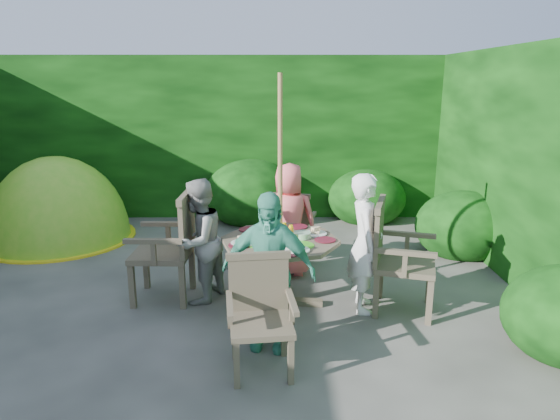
{
  "coord_description": "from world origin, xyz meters",
  "views": [
    {
      "loc": [
        1.01,
        -4.21,
        2.14
      ],
      "look_at": [
        1.03,
        0.71,
        0.85
      ],
      "focal_mm": 32.0,
      "sensor_mm": 36.0,
      "label": 1
    }
  ],
  "objects_px": {
    "garden_chair_back": "(291,227)",
    "dome_tent": "(60,239)",
    "garden_chair_left": "(171,245)",
    "child_back": "(289,220)",
    "child_left": "(199,241)",
    "garden_chair_right": "(396,256)",
    "patio_table": "(281,249)",
    "parasol_pole": "(280,195)",
    "child_front": "(268,271)",
    "child_right": "(365,243)",
    "garden_chair_front": "(260,312)"
  },
  "relations": [
    {
      "from": "child_left",
      "to": "child_back",
      "type": "height_order",
      "value": "child_back"
    },
    {
      "from": "child_left",
      "to": "child_front",
      "type": "xyz_separation_m",
      "value": [
        0.69,
        -0.89,
        0.04
      ]
    },
    {
      "from": "garden_chair_back",
      "to": "dome_tent",
      "type": "xyz_separation_m",
      "value": [
        -3.17,
        0.98,
        -0.46
      ]
    },
    {
      "from": "child_back",
      "to": "child_front",
      "type": "height_order",
      "value": "child_front"
    },
    {
      "from": "child_right",
      "to": "child_back",
      "type": "relative_size",
      "value": 1.04
    },
    {
      "from": "patio_table",
      "to": "child_front",
      "type": "xyz_separation_m",
      "value": [
        -0.1,
        -0.79,
        0.09
      ]
    },
    {
      "from": "garden_chair_left",
      "to": "child_right",
      "type": "bearing_deg",
      "value": 84.03
    },
    {
      "from": "patio_table",
      "to": "garden_chair_back",
      "type": "relative_size",
      "value": 1.49
    },
    {
      "from": "garden_chair_left",
      "to": "child_left",
      "type": "relative_size",
      "value": 0.85
    },
    {
      "from": "garden_chair_back",
      "to": "child_front",
      "type": "bearing_deg",
      "value": 96.62
    },
    {
      "from": "patio_table",
      "to": "garden_chair_left",
      "type": "distance_m",
      "value": 1.09
    },
    {
      "from": "patio_table",
      "to": "garden_chair_front",
      "type": "height_order",
      "value": "garden_chair_front"
    },
    {
      "from": "garden_chair_right",
      "to": "child_right",
      "type": "bearing_deg",
      "value": 101.88
    },
    {
      "from": "garden_chair_back",
      "to": "child_back",
      "type": "relative_size",
      "value": 0.68
    },
    {
      "from": "garden_chair_front",
      "to": "child_back",
      "type": "xyz_separation_m",
      "value": [
        0.25,
        1.89,
        0.19
      ]
    },
    {
      "from": "garden_chair_back",
      "to": "patio_table",
      "type": "bearing_deg",
      "value": 97.0
    },
    {
      "from": "garden_chair_back",
      "to": "child_right",
      "type": "bearing_deg",
      "value": 132.58
    },
    {
      "from": "dome_tent",
      "to": "child_left",
      "type": "bearing_deg",
      "value": -38.67
    },
    {
      "from": "garden_chair_right",
      "to": "garden_chair_left",
      "type": "height_order",
      "value": "garden_chair_left"
    },
    {
      "from": "garden_chair_right",
      "to": "child_right",
      "type": "xyz_separation_m",
      "value": [
        -0.29,
        0.02,
        0.12
      ]
    },
    {
      "from": "garden_chair_back",
      "to": "dome_tent",
      "type": "relative_size",
      "value": 0.37
    },
    {
      "from": "parasol_pole",
      "to": "child_front",
      "type": "distance_m",
      "value": 0.92
    },
    {
      "from": "patio_table",
      "to": "child_left",
      "type": "xyz_separation_m",
      "value": [
        -0.8,
        0.1,
        0.05
      ]
    },
    {
      "from": "parasol_pole",
      "to": "child_right",
      "type": "relative_size",
      "value": 1.67
    },
    {
      "from": "patio_table",
      "to": "child_front",
      "type": "height_order",
      "value": "child_front"
    },
    {
      "from": "child_right",
      "to": "child_front",
      "type": "height_order",
      "value": "child_right"
    },
    {
      "from": "garden_chair_left",
      "to": "dome_tent",
      "type": "relative_size",
      "value": 0.45
    },
    {
      "from": "garden_chair_left",
      "to": "garden_chair_front",
      "type": "height_order",
      "value": "garden_chair_left"
    },
    {
      "from": "garden_chair_back",
      "to": "child_right",
      "type": "xyz_separation_m",
      "value": [
        0.67,
        -1.2,
        0.2
      ]
    },
    {
      "from": "child_left",
      "to": "child_back",
      "type": "bearing_deg",
      "value": 153.03
    },
    {
      "from": "garden_chair_right",
      "to": "child_left",
      "type": "relative_size",
      "value": 0.83
    },
    {
      "from": "garden_chair_front",
      "to": "child_left",
      "type": "distance_m",
      "value": 1.37
    },
    {
      "from": "garden_chair_front",
      "to": "child_front",
      "type": "bearing_deg",
      "value": 72.81
    },
    {
      "from": "garden_chair_right",
      "to": "garden_chair_left",
      "type": "xyz_separation_m",
      "value": [
        -2.16,
        0.26,
        0.02
      ]
    },
    {
      "from": "parasol_pole",
      "to": "garden_chair_back",
      "type": "distance_m",
      "value": 1.28
    },
    {
      "from": "garden_chair_left",
      "to": "garden_chair_front",
      "type": "xyz_separation_m",
      "value": [
        0.92,
        -1.24,
        -0.11
      ]
    },
    {
      "from": "garden_chair_right",
      "to": "child_left",
      "type": "distance_m",
      "value": 1.89
    },
    {
      "from": "garden_chair_front",
      "to": "child_front",
      "type": "distance_m",
      "value": 0.37
    },
    {
      "from": "garden_chair_back",
      "to": "child_front",
      "type": "xyz_separation_m",
      "value": [
        -0.23,
        -1.89,
        0.19
      ]
    },
    {
      "from": "garden_chair_back",
      "to": "garden_chair_right",
      "type": "bearing_deg",
      "value": 141.61
    },
    {
      "from": "garden_chair_left",
      "to": "patio_table",
      "type": "bearing_deg",
      "value": 83.87
    },
    {
      "from": "garden_chair_front",
      "to": "child_left",
      "type": "xyz_separation_m",
      "value": [
        -0.64,
        1.2,
        0.17
      ]
    },
    {
      "from": "patio_table",
      "to": "garden_chair_left",
      "type": "relative_size",
      "value": 1.23
    },
    {
      "from": "garden_chair_left",
      "to": "child_back",
      "type": "distance_m",
      "value": 1.35
    },
    {
      "from": "garden_chair_right",
      "to": "dome_tent",
      "type": "relative_size",
      "value": 0.44
    },
    {
      "from": "garden_chair_back",
      "to": "child_right",
      "type": "distance_m",
      "value": 1.38
    },
    {
      "from": "garden_chair_front",
      "to": "parasol_pole",
      "type": "bearing_deg",
      "value": 75.2
    },
    {
      "from": "child_right",
      "to": "child_left",
      "type": "height_order",
      "value": "child_right"
    },
    {
      "from": "child_left",
      "to": "child_front",
      "type": "height_order",
      "value": "child_front"
    },
    {
      "from": "garden_chair_left",
      "to": "child_back",
      "type": "height_order",
      "value": "child_back"
    }
  ]
}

